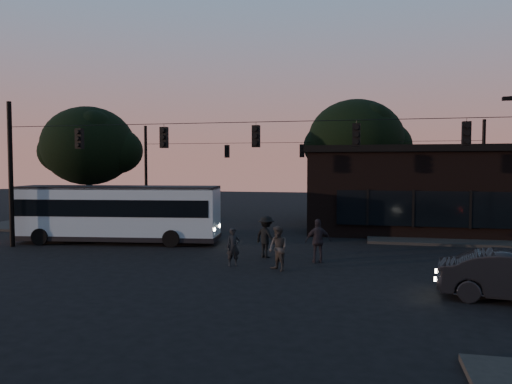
% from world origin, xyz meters
% --- Properties ---
extents(ground, '(120.00, 120.00, 0.00)m').
position_xyz_m(ground, '(0.00, 0.00, 0.00)').
color(ground, black).
rests_on(ground, ground).
extents(sidewalk_far_right, '(14.00, 10.00, 0.15)m').
position_xyz_m(sidewalk_far_right, '(12.00, 14.00, 0.07)').
color(sidewalk_far_right, black).
rests_on(sidewalk_far_right, ground).
extents(sidewalk_far_left, '(14.00, 10.00, 0.15)m').
position_xyz_m(sidewalk_far_left, '(-14.00, 14.00, 0.07)').
color(sidewalk_far_left, black).
rests_on(sidewalk_far_left, ground).
extents(building, '(15.40, 10.41, 5.40)m').
position_xyz_m(building, '(9.00, 15.97, 2.71)').
color(building, black).
rests_on(building, ground).
extents(tree_behind, '(7.60, 7.60, 9.43)m').
position_xyz_m(tree_behind, '(4.00, 22.00, 6.19)').
color(tree_behind, black).
rests_on(tree_behind, ground).
extents(tree_left, '(6.40, 6.40, 8.30)m').
position_xyz_m(tree_left, '(-14.00, 13.00, 5.57)').
color(tree_left, black).
rests_on(tree_left, ground).
extents(signal_rig_near, '(26.24, 0.30, 7.50)m').
position_xyz_m(signal_rig_near, '(0.00, 4.00, 4.45)').
color(signal_rig_near, black).
rests_on(signal_rig_near, ground).
extents(signal_rig_far, '(26.24, 0.30, 7.50)m').
position_xyz_m(signal_rig_far, '(0.00, 20.00, 4.20)').
color(signal_rig_far, black).
rests_on(signal_rig_far, ground).
extents(bus, '(11.24, 3.97, 3.10)m').
position_xyz_m(bus, '(-8.28, 6.45, 1.74)').
color(bus, '#8FA7B6').
rests_on(bus, ground).
extents(pedestrian_a, '(0.69, 0.61, 1.60)m').
position_xyz_m(pedestrian_a, '(-0.47, 1.74, 0.80)').
color(pedestrian_a, black).
rests_on(pedestrian_a, ground).
extents(pedestrian_b, '(1.10, 1.09, 1.80)m').
position_xyz_m(pedestrian_b, '(1.54, 1.22, 0.90)').
color(pedestrian_b, '#2F2D2B').
rests_on(pedestrian_b, ground).
extents(pedestrian_c, '(1.20, 0.74, 1.90)m').
position_xyz_m(pedestrian_c, '(2.94, 3.20, 0.95)').
color(pedestrian_c, black).
rests_on(pedestrian_c, ground).
extents(pedestrian_d, '(1.42, 1.30, 1.92)m').
position_xyz_m(pedestrian_d, '(0.50, 3.91, 0.96)').
color(pedestrian_d, black).
rests_on(pedestrian_d, ground).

